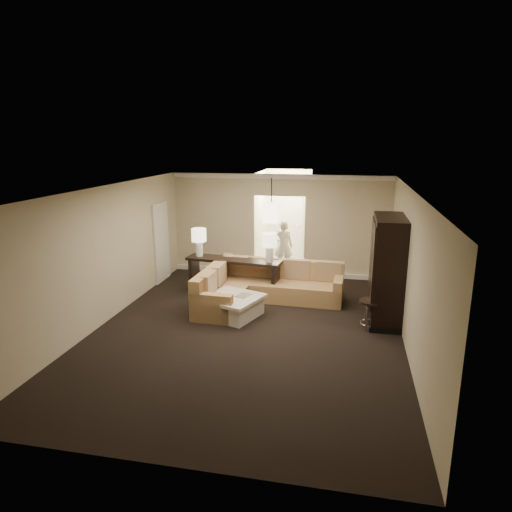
% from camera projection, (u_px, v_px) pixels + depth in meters
% --- Properties ---
extents(ground, '(8.00, 8.00, 0.00)m').
position_uv_depth(ground, '(248.00, 330.00, 9.12)').
color(ground, black).
rests_on(ground, ground).
extents(wall_back, '(6.00, 0.04, 2.80)m').
position_uv_depth(wall_back, '(279.00, 225.00, 12.56)').
color(wall_back, '#BDAA8F').
rests_on(wall_back, ground).
extents(wall_front, '(6.00, 0.04, 2.80)m').
position_uv_depth(wall_front, '(168.00, 358.00, 4.97)').
color(wall_front, '#BDAA8F').
rests_on(wall_front, ground).
extents(wall_left, '(0.04, 8.00, 2.80)m').
position_uv_depth(wall_left, '(105.00, 255.00, 9.35)').
color(wall_left, '#BDAA8F').
rests_on(wall_left, ground).
extents(wall_right, '(0.04, 8.00, 2.80)m').
position_uv_depth(wall_right, '(410.00, 272.00, 8.18)').
color(wall_right, '#BDAA8F').
rests_on(wall_right, ground).
extents(ceiling, '(6.00, 8.00, 0.02)m').
position_uv_depth(ceiling, '(247.00, 190.00, 8.42)').
color(ceiling, white).
rests_on(ceiling, wall_back).
extents(crown_molding, '(6.00, 0.10, 0.12)m').
position_uv_depth(crown_molding, '(279.00, 177.00, 12.18)').
color(crown_molding, silver).
rests_on(crown_molding, wall_back).
extents(baseboard, '(6.00, 0.10, 0.12)m').
position_uv_depth(baseboard, '(278.00, 272.00, 12.85)').
color(baseboard, silver).
rests_on(baseboard, ground).
extents(side_door, '(0.05, 0.90, 2.10)m').
position_uv_depth(side_door, '(161.00, 242.00, 12.09)').
color(side_door, silver).
rests_on(side_door, ground).
extents(foyer, '(1.44, 2.02, 2.80)m').
position_uv_depth(foyer, '(286.00, 220.00, 13.86)').
color(foyer, silver).
rests_on(foyer, ground).
extents(sectional_sofa, '(3.12, 2.46, 0.91)m').
position_uv_depth(sectional_sofa, '(260.00, 287.00, 10.61)').
color(sectional_sofa, brown).
rests_on(sectional_sofa, ground).
extents(coffee_table, '(1.42, 1.42, 0.47)m').
position_uv_depth(coffee_table, '(233.00, 306.00, 9.80)').
color(coffee_table, white).
rests_on(coffee_table, ground).
extents(console_table, '(2.38, 0.78, 0.90)m').
position_uv_depth(console_table, '(234.00, 273.00, 11.10)').
color(console_table, black).
rests_on(console_table, ground).
extents(armoire, '(0.66, 1.53, 2.20)m').
position_uv_depth(armoire, '(387.00, 272.00, 9.40)').
color(armoire, black).
rests_on(armoire, ground).
extents(drink_table, '(0.47, 0.47, 0.59)m').
position_uv_depth(drink_table, '(371.00, 308.00, 9.12)').
color(drink_table, black).
rests_on(drink_table, ground).
extents(table_lamp_left, '(0.36, 0.36, 0.69)m').
position_uv_depth(table_lamp_left, '(199.00, 238.00, 11.16)').
color(table_lamp_left, white).
rests_on(table_lamp_left, console_table).
extents(table_lamp_right, '(0.36, 0.36, 0.69)m').
position_uv_depth(table_lamp_right, '(269.00, 243.00, 10.62)').
color(table_lamp_right, white).
rests_on(table_lamp_right, console_table).
extents(pendant_light, '(0.38, 0.38, 1.09)m').
position_uv_depth(pendant_light, '(271.00, 213.00, 11.19)').
color(pendant_light, black).
rests_on(pendant_light, ceiling).
extents(person, '(0.62, 0.44, 1.64)m').
position_uv_depth(person, '(283.00, 243.00, 12.98)').
color(person, beige).
rests_on(person, ground).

